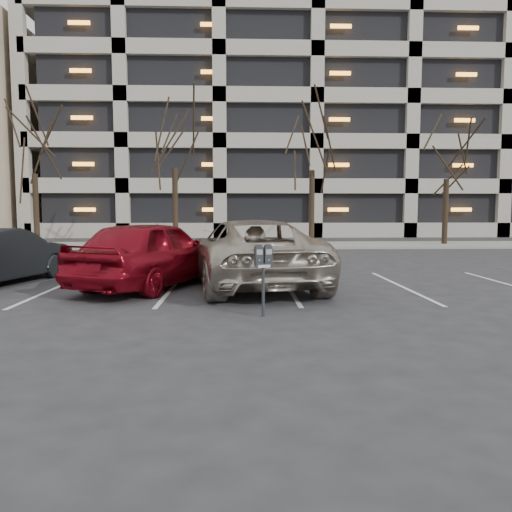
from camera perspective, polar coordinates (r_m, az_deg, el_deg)
The scene contains 12 objects.
ground at distance 9.85m, azimuth -3.15°, elevation -5.70°, with size 140.00×140.00×0.00m, color #28282B.
sidewalk at distance 25.74m, azimuth -2.50°, elevation 1.23°, with size 80.00×4.00×0.12m, color gray.
stall_lines at distance 12.22m, azimuth -9.54°, elevation -3.59°, with size 16.90×5.20×0.00m.
parking_garage at distance 45.69m, azimuth 13.35°, elevation 14.45°, with size 52.00×20.00×19.00m.
tree_a at distance 27.91m, azimuth -24.15°, elevation 13.17°, with size 3.61×3.61×8.20m.
tree_b at distance 26.27m, azimuth -9.36°, elevation 15.22°, with size 3.92×3.92×8.91m.
tree_c at distance 26.32m, azimuth 6.48°, elevation 14.85°, with size 3.81×3.81×8.67m.
tree_d at distance 28.10m, azimuth 21.08°, elevation 12.50°, with size 3.40×3.40×7.72m.
parking_meter at distance 8.71m, azimuth 0.84°, elevation -0.76°, with size 0.34×0.20×1.25m.
suv_silver at distance 12.32m, azimuth -0.60°, elevation 0.37°, with size 3.68×6.28×1.65m.
car_red at distance 12.36m, azimuth -11.73°, elevation 0.31°, with size 1.95×4.86×1.65m, color maroon.
car_dark at distance 14.24m, azimuth -27.26°, elevation 0.02°, with size 1.51×4.34×1.43m, color black.
Camera 1 is at (0.18, -9.67, 1.88)m, focal length 35.00 mm.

